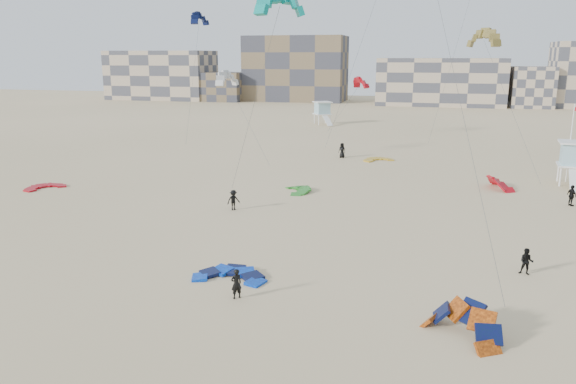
% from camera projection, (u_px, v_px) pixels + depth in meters
% --- Properties ---
extents(ground, '(320.00, 320.00, 0.00)m').
position_uv_depth(ground, '(230.00, 313.00, 28.27)').
color(ground, beige).
rests_on(ground, ground).
extents(kite_ground_blue, '(4.02, 4.22, 1.07)m').
position_uv_depth(kite_ground_blue, '(230.00, 278.00, 32.67)').
color(kite_ground_blue, blue).
rests_on(kite_ground_blue, ground).
extents(kite_ground_orange, '(5.55, 5.55, 3.97)m').
position_uv_depth(kite_ground_orange, '(461.00, 336.00, 25.94)').
color(kite_ground_orange, orange).
rests_on(kite_ground_orange, ground).
extents(kite_ground_red, '(5.03, 4.98, 0.62)m').
position_uv_depth(kite_ground_red, '(45.00, 188.00, 54.85)').
color(kite_ground_red, '#B4000A').
rests_on(kite_ground_red, ground).
extents(kite_ground_green, '(4.67, 4.55, 1.34)m').
position_uv_depth(kite_ground_green, '(297.00, 191.00, 53.60)').
color(kite_ground_green, green).
rests_on(kite_ground_green, ground).
extents(kite_ground_red_far, '(4.63, 4.53, 3.61)m').
position_uv_depth(kite_ground_red_far, '(500.00, 188.00, 54.73)').
color(kite_ground_red_far, '#B4000A').
rests_on(kite_ground_red_far, ground).
extents(kite_ground_yellow, '(4.87, 4.93, 0.60)m').
position_uv_depth(kite_ground_yellow, '(378.00, 160.00, 69.36)').
color(kite_ground_yellow, gold).
rests_on(kite_ground_yellow, ground).
extents(kitesurfer_main, '(0.71, 0.71, 1.66)m').
position_uv_depth(kitesurfer_main, '(236.00, 284.00, 29.78)').
color(kitesurfer_main, black).
rests_on(kitesurfer_main, ground).
extents(kitesurfer_b, '(0.91, 0.78, 1.61)m').
position_uv_depth(kitesurfer_b, '(527.00, 262.00, 33.04)').
color(kitesurfer_b, black).
rests_on(kitesurfer_b, ground).
extents(kitesurfer_c, '(1.25, 1.22, 1.72)m').
position_uv_depth(kitesurfer_c, '(233.00, 200.00, 46.92)').
color(kitesurfer_c, black).
rests_on(kitesurfer_c, ground).
extents(kitesurfer_d, '(0.90, 1.16, 1.84)m').
position_uv_depth(kitesurfer_d, '(572.00, 196.00, 48.18)').
color(kitesurfer_d, black).
rests_on(kitesurfer_d, ground).
extents(kitesurfer_e, '(1.03, 0.79, 1.88)m').
position_uv_depth(kitesurfer_e, '(342.00, 150.00, 71.09)').
color(kitesurfer_e, black).
rests_on(kitesurfer_e, ground).
extents(kite_fly_teal_a, '(8.07, 5.57, 16.97)m').
position_uv_depth(kite_fly_teal_a, '(280.00, 5.00, 43.23)').
color(kite_fly_teal_a, '#069A8A').
rests_on(kite_fly_teal_a, ground).
extents(kite_fly_grey, '(9.20, 8.25, 10.09)m').
position_uv_depth(kite_fly_grey, '(227.00, 80.00, 66.22)').
color(kite_fly_grey, silver).
rests_on(kite_fly_grey, ground).
extents(kite_fly_olive, '(7.96, 12.45, 14.64)m').
position_uv_depth(kite_fly_olive, '(484.00, 40.00, 59.69)').
color(kite_fly_olive, olive).
rests_on(kite_fly_olive, ground).
extents(kite_fly_navy, '(3.73, 5.82, 17.54)m').
position_uv_depth(kite_fly_navy, '(199.00, 20.00, 74.78)').
color(kite_fly_navy, '#080A3E').
rests_on(kite_fly_navy, ground).
extents(kite_fly_red, '(7.01, 5.84, 8.91)m').
position_uv_depth(kite_fly_red, '(361.00, 84.00, 87.06)').
color(kite_fly_red, '#B4000A').
rests_on(kite_fly_red, ground).
extents(lifeguard_tower_near, '(3.38, 6.12, 4.37)m').
position_uv_depth(lifeguard_tower_near, '(574.00, 164.00, 55.84)').
color(lifeguard_tower_near, white).
rests_on(lifeguard_tower_near, ground).
extents(lifeguard_tower_far, '(4.14, 6.36, 4.23)m').
position_uv_depth(lifeguard_tower_far, '(322.00, 113.00, 105.62)').
color(lifeguard_tower_far, white).
rests_on(lifeguard_tower_far, ground).
extents(flagpole, '(0.65, 0.10, 7.95)m').
position_uv_depth(flagpole, '(570.00, 142.00, 56.62)').
color(flagpole, white).
rests_on(flagpole, ground).
extents(condo_west_a, '(30.00, 15.00, 14.00)m').
position_uv_depth(condo_west_a, '(162.00, 75.00, 166.08)').
color(condo_west_a, tan).
rests_on(condo_west_a, ground).
extents(condo_west_b, '(28.00, 14.00, 18.00)m').
position_uv_depth(condo_west_b, '(296.00, 69.00, 159.46)').
color(condo_west_b, brown).
rests_on(condo_west_b, ground).
extents(condo_mid, '(32.00, 16.00, 12.00)m').
position_uv_depth(condo_mid, '(440.00, 82.00, 146.51)').
color(condo_mid, tan).
rests_on(condo_mid, ground).
extents(condo_fill_left, '(12.00, 10.00, 8.00)m').
position_uv_depth(condo_fill_left, '(223.00, 87.00, 159.96)').
color(condo_fill_left, brown).
rests_on(condo_fill_left, ground).
extents(condo_fill_right, '(10.00, 10.00, 10.00)m').
position_uv_depth(condo_fill_right, '(532.00, 87.00, 139.42)').
color(condo_fill_right, tan).
rests_on(condo_fill_right, ground).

